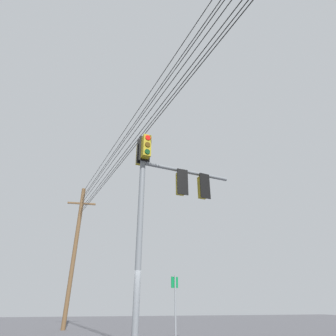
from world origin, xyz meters
name	(u,v)px	position (x,y,z in m)	size (l,w,h in m)	color
signal_mast_assembly	(161,192)	(1.25, -0.01, 5.24)	(3.89, 1.42, 7.35)	slate
utility_pole_wooden	(75,250)	(-3.08, 11.69, 4.96)	(2.08, 0.29, 9.66)	brown
route_sign_primary	(175,301)	(2.37, 2.92, 1.64)	(0.33, 0.18, 2.63)	slate
overhead_wire_span	(158,100)	(0.88, -1.36, 8.35)	(7.94, 26.10, 2.03)	black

